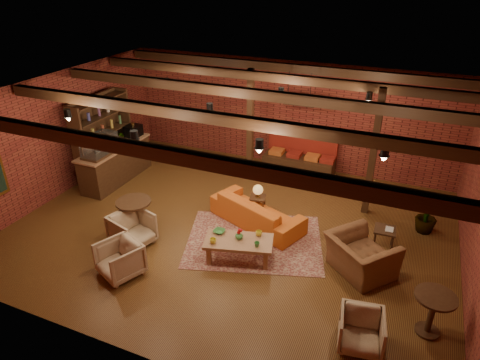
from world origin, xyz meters
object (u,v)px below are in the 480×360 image
at_px(armchair_right, 361,250).
at_px(armchair_far, 361,329).
at_px(coffee_table, 238,242).
at_px(round_table_left, 135,211).
at_px(side_table_lamp, 258,192).
at_px(round_table_right, 433,308).
at_px(sofa, 257,211).
at_px(plant_tall, 434,183).
at_px(armchair_a, 132,228).
at_px(armchair_b, 120,258).
at_px(side_table_book, 385,230).

distance_m(armchair_right, armchair_far, 1.95).
xyz_separation_m(coffee_table, round_table_left, (-2.60, 0.02, 0.13)).
distance_m(side_table_lamp, round_table_right, 4.79).
relative_size(sofa, plant_tall, 0.92).
bearing_deg(armchair_a, side_table_lamp, -25.66).
xyz_separation_m(armchair_b, plant_tall, (5.60, 4.07, 0.89)).
distance_m(sofa, plant_tall, 4.05).
relative_size(armchair_b, armchair_right, 0.65).
bearing_deg(side_table_lamp, sofa, -70.96).
relative_size(coffee_table, plant_tall, 0.60).
distance_m(side_table_lamp, plant_tall, 4.04).
relative_size(side_table_lamp, armchair_far, 1.10).
xyz_separation_m(armchair_far, plant_tall, (0.85, 4.03, 0.93)).
height_order(coffee_table, round_table_left, round_table_left).
relative_size(coffee_table, armchair_far, 2.16).
xyz_separation_m(round_table_right, plant_tall, (-0.18, 3.27, 0.75)).
bearing_deg(round_table_right, round_table_left, 174.65).
distance_m(armchair_a, round_table_right, 6.18).
distance_m(round_table_left, armchair_right, 5.08).
distance_m(armchair_right, side_table_book, 1.10).
height_order(armchair_b, round_table_right, round_table_right).
bearing_deg(round_table_right, plant_tall, 93.17).
bearing_deg(armchair_a, coffee_table, -63.79).
distance_m(round_table_left, side_table_book, 5.63).
relative_size(side_table_lamp, round_table_left, 0.96).
bearing_deg(armchair_b, plant_tall, 59.69).
relative_size(side_table_lamp, armchair_a, 0.96).
xyz_separation_m(armchair_a, round_table_right, (6.18, -0.17, 0.12)).
distance_m(side_table_lamp, round_table_left, 2.99).
relative_size(sofa, round_table_right, 2.94).
height_order(coffee_table, armchair_a, armchair_a).
bearing_deg(sofa, armchair_b, 78.38).
bearing_deg(armchair_far, round_table_right, 27.22).
bearing_deg(round_table_left, side_table_lamp, 39.34).
xyz_separation_m(sofa, armchair_b, (-1.86, -2.84, 0.05)).
relative_size(side_table_lamp, round_table_right, 1.00).
xyz_separation_m(coffee_table, armchair_a, (-2.39, -0.41, -0.02)).
height_order(sofa, side_table_book, sofa).
bearing_deg(armchair_far, side_table_lamp, 124.23).
bearing_deg(armchair_a, side_table_book, -52.16).
bearing_deg(round_table_right, armchair_b, -172.14).
relative_size(armchair_right, round_table_right, 1.53).
distance_m(armchair_a, armchair_far, 5.23).
relative_size(armchair_a, round_table_right, 1.04).
bearing_deg(round_table_right, coffee_table, 171.26).
bearing_deg(armchair_right, plant_tall, -78.49).
distance_m(armchair_b, round_table_right, 5.84).
distance_m(round_table_right, armchair_far, 1.29).
xyz_separation_m(round_table_left, armchair_a, (0.21, -0.43, -0.15)).
height_order(armchair_a, armchair_far, armchair_a).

